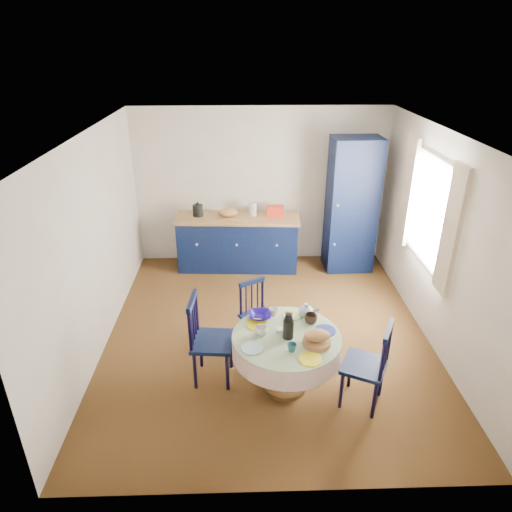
{
  "coord_description": "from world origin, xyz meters",
  "views": [
    {
      "loc": [
        -0.29,
        -4.81,
        3.41
      ],
      "look_at": [
        -0.14,
        0.2,
        1.0
      ],
      "focal_mm": 32.0,
      "sensor_mm": 36.0,
      "label": 1
    }
  ],
  "objects_px": {
    "mug_c": "(311,319)",
    "cobalt_bowl": "(260,316)",
    "dining_table": "(287,345)",
    "pantry_cabinet": "(352,206)",
    "chair_left": "(208,339)",
    "chair_far": "(257,315)",
    "chair_right": "(369,364)",
    "mug_b": "(292,348)",
    "mug_d": "(273,312)",
    "kitchen_counter": "(238,241)",
    "mug_a": "(261,331)"
  },
  "relations": [
    {
      "from": "mug_c",
      "to": "cobalt_bowl",
      "type": "relative_size",
      "value": 0.55
    },
    {
      "from": "dining_table",
      "to": "mug_c",
      "type": "xyz_separation_m",
      "value": [
        0.27,
        0.22,
        0.17
      ]
    },
    {
      "from": "pantry_cabinet",
      "to": "chair_left",
      "type": "height_order",
      "value": "pantry_cabinet"
    },
    {
      "from": "chair_left",
      "to": "chair_far",
      "type": "bearing_deg",
      "value": -37.25
    },
    {
      "from": "dining_table",
      "to": "chair_left",
      "type": "distance_m",
      "value": 0.85
    },
    {
      "from": "dining_table",
      "to": "chair_far",
      "type": "bearing_deg",
      "value": 110.08
    },
    {
      "from": "pantry_cabinet",
      "to": "chair_far",
      "type": "bearing_deg",
      "value": -128.5
    },
    {
      "from": "chair_far",
      "to": "chair_right",
      "type": "height_order",
      "value": "chair_right"
    },
    {
      "from": "mug_b",
      "to": "mug_d",
      "type": "height_order",
      "value": "mug_d"
    },
    {
      "from": "dining_table",
      "to": "mug_d",
      "type": "relative_size",
      "value": 11.19
    },
    {
      "from": "pantry_cabinet",
      "to": "chair_right",
      "type": "bearing_deg",
      "value": -100.42
    },
    {
      "from": "kitchen_counter",
      "to": "mug_d",
      "type": "distance_m",
      "value": 2.57
    },
    {
      "from": "pantry_cabinet",
      "to": "dining_table",
      "type": "distance_m",
      "value": 3.15
    },
    {
      "from": "kitchen_counter",
      "to": "mug_b",
      "type": "distance_m",
      "value": 3.21
    },
    {
      "from": "chair_left",
      "to": "mug_a",
      "type": "height_order",
      "value": "chair_left"
    },
    {
      "from": "mug_c",
      "to": "mug_d",
      "type": "relative_size",
      "value": 1.36
    },
    {
      "from": "mug_b",
      "to": "cobalt_bowl",
      "type": "relative_size",
      "value": 0.37
    },
    {
      "from": "chair_left",
      "to": "mug_a",
      "type": "xyz_separation_m",
      "value": [
        0.56,
        -0.16,
        0.21
      ]
    },
    {
      "from": "mug_c",
      "to": "cobalt_bowl",
      "type": "distance_m",
      "value": 0.55
    },
    {
      "from": "mug_d",
      "to": "cobalt_bowl",
      "type": "height_order",
      "value": "mug_d"
    },
    {
      "from": "pantry_cabinet",
      "to": "mug_c",
      "type": "distance_m",
      "value": 2.83
    },
    {
      "from": "kitchen_counter",
      "to": "chair_far",
      "type": "xyz_separation_m",
      "value": [
        0.24,
        -2.12,
        -0.03
      ]
    },
    {
      "from": "mug_c",
      "to": "cobalt_bowl",
      "type": "xyz_separation_m",
      "value": [
        -0.54,
        0.11,
        -0.02
      ]
    },
    {
      "from": "chair_far",
      "to": "cobalt_bowl",
      "type": "bearing_deg",
      "value": -117.31
    },
    {
      "from": "pantry_cabinet",
      "to": "cobalt_bowl",
      "type": "height_order",
      "value": "pantry_cabinet"
    },
    {
      "from": "pantry_cabinet",
      "to": "chair_right",
      "type": "relative_size",
      "value": 2.18
    },
    {
      "from": "dining_table",
      "to": "mug_a",
      "type": "xyz_separation_m",
      "value": [
        -0.27,
        0.03,
        0.16
      ]
    },
    {
      "from": "kitchen_counter",
      "to": "chair_far",
      "type": "height_order",
      "value": "kitchen_counter"
    },
    {
      "from": "cobalt_bowl",
      "to": "mug_b",
      "type": "bearing_deg",
      "value": -64.18
    },
    {
      "from": "mug_c",
      "to": "mug_d",
      "type": "bearing_deg",
      "value": 157.99
    },
    {
      "from": "chair_far",
      "to": "kitchen_counter",
      "type": "bearing_deg",
      "value": 67.1
    },
    {
      "from": "mug_d",
      "to": "kitchen_counter",
      "type": "bearing_deg",
      "value": 99.11
    },
    {
      "from": "dining_table",
      "to": "chair_far",
      "type": "xyz_separation_m",
      "value": [
        -0.29,
        0.78,
        -0.13
      ]
    },
    {
      "from": "cobalt_bowl",
      "to": "mug_c",
      "type": "bearing_deg",
      "value": -11.99
    },
    {
      "from": "pantry_cabinet",
      "to": "mug_a",
      "type": "bearing_deg",
      "value": -120.19
    },
    {
      "from": "mug_b",
      "to": "cobalt_bowl",
      "type": "xyz_separation_m",
      "value": [
        -0.28,
        0.59,
        -0.01
      ]
    },
    {
      "from": "chair_far",
      "to": "mug_c",
      "type": "distance_m",
      "value": 0.84
    },
    {
      "from": "mug_a",
      "to": "mug_b",
      "type": "distance_m",
      "value": 0.4
    },
    {
      "from": "kitchen_counter",
      "to": "cobalt_bowl",
      "type": "height_order",
      "value": "kitchen_counter"
    },
    {
      "from": "pantry_cabinet",
      "to": "mug_b",
      "type": "bearing_deg",
      "value": -113.61
    },
    {
      "from": "chair_right",
      "to": "mug_c",
      "type": "distance_m",
      "value": 0.74
    },
    {
      "from": "pantry_cabinet",
      "to": "chair_right",
      "type": "distance_m",
      "value": 3.18
    },
    {
      "from": "kitchen_counter",
      "to": "mug_b",
      "type": "relative_size",
      "value": 21.65
    },
    {
      "from": "mug_c",
      "to": "kitchen_counter",
      "type": "bearing_deg",
      "value": 106.46
    },
    {
      "from": "dining_table",
      "to": "mug_a",
      "type": "bearing_deg",
      "value": 174.02
    },
    {
      "from": "chair_left",
      "to": "mug_b",
      "type": "bearing_deg",
      "value": -112.66
    },
    {
      "from": "kitchen_counter",
      "to": "chair_left",
      "type": "height_order",
      "value": "kitchen_counter"
    },
    {
      "from": "mug_a",
      "to": "cobalt_bowl",
      "type": "distance_m",
      "value": 0.3
    },
    {
      "from": "chair_right",
      "to": "mug_a",
      "type": "bearing_deg",
      "value": -78.03
    },
    {
      "from": "chair_left",
      "to": "pantry_cabinet",
      "type": "bearing_deg",
      "value": -32.79
    }
  ]
}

